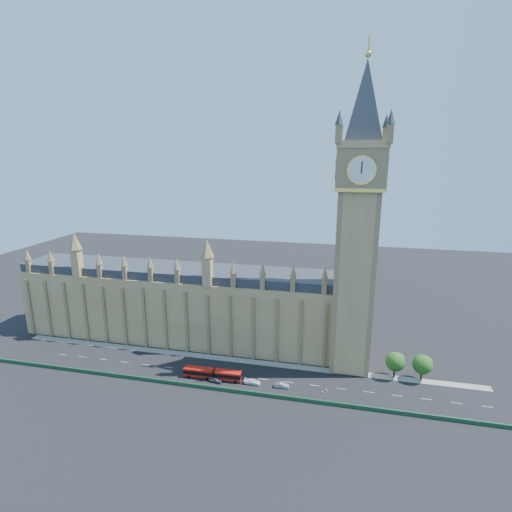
% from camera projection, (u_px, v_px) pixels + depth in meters
% --- Properties ---
extents(ground, '(400.00, 400.00, 0.00)m').
position_uv_depth(ground, '(226.00, 375.00, 127.40)').
color(ground, black).
rests_on(ground, ground).
extents(palace_westminster, '(120.00, 20.00, 28.00)m').
position_uv_depth(palace_westminster, '(179.00, 303.00, 150.07)').
color(palace_westminster, '#A58150').
rests_on(palace_westminster, ground).
extents(elizabeth_tower, '(20.59, 20.59, 105.00)m').
position_uv_depth(elizabeth_tower, '(359.00, 202.00, 118.97)').
color(elizabeth_tower, '#A58150').
rests_on(elizabeth_tower, ground).
extents(bridge_parapet, '(160.00, 0.60, 1.20)m').
position_uv_depth(bridge_parapet, '(218.00, 389.00, 118.75)').
color(bridge_parapet, '#1E4C2D').
rests_on(bridge_parapet, ground).
extents(kerb_north, '(160.00, 3.00, 0.16)m').
position_uv_depth(kerb_north, '(235.00, 360.00, 136.36)').
color(kerb_north, gray).
rests_on(kerb_north, ground).
extents(tree_east_near, '(6.00, 6.00, 8.50)m').
position_uv_depth(tree_east_near, '(396.00, 361.00, 124.40)').
color(tree_east_near, '#382619').
rests_on(tree_east_near, ground).
extents(tree_east_far, '(6.00, 6.00, 8.50)m').
position_uv_depth(tree_east_far, '(423.00, 364.00, 122.70)').
color(tree_east_far, '#382619').
rests_on(tree_east_far, ground).
extents(red_bus, '(18.42, 3.27, 3.12)m').
position_uv_depth(red_bus, '(213.00, 374.00, 124.71)').
color(red_bus, red).
rests_on(red_bus, ground).
extents(car_grey, '(4.30, 2.16, 1.41)m').
position_uv_depth(car_grey, '(216.00, 380.00, 123.01)').
color(car_grey, '#404247').
rests_on(car_grey, ground).
extents(car_silver, '(4.49, 1.76, 1.46)m').
position_uv_depth(car_silver, '(282.00, 385.00, 120.17)').
color(car_silver, '#97999E').
rests_on(car_silver, ground).
extents(car_white, '(5.17, 2.37, 1.47)m').
position_uv_depth(car_white, '(252.00, 382.00, 122.01)').
color(car_white, white).
rests_on(car_white, ground).
extents(cone_a, '(0.58, 0.58, 0.70)m').
position_uv_depth(cone_a, '(326.00, 389.00, 118.75)').
color(cone_a, black).
rests_on(cone_a, ground).
extents(cone_b, '(0.46, 0.46, 0.67)m').
position_uv_depth(cone_b, '(327.00, 391.00, 118.16)').
color(cone_b, black).
rests_on(cone_b, ground).
extents(cone_c, '(0.60, 0.60, 0.74)m').
position_uv_depth(cone_c, '(323.00, 392.00, 117.36)').
color(cone_c, black).
rests_on(cone_c, ground).
extents(cone_d, '(0.61, 0.61, 0.74)m').
position_uv_depth(cone_d, '(282.00, 386.00, 120.28)').
color(cone_d, black).
rests_on(cone_d, ground).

